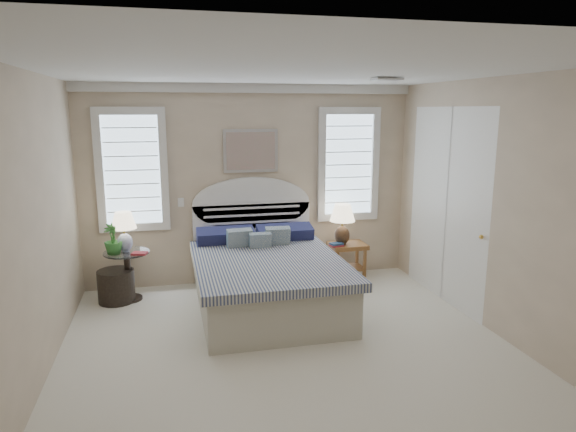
% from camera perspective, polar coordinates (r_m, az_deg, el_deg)
% --- Properties ---
extents(floor, '(4.50, 5.00, 0.01)m').
position_cam_1_polar(floor, '(5.12, 0.77, -15.75)').
color(floor, beige).
rests_on(floor, ground).
extents(ceiling, '(4.50, 5.00, 0.01)m').
position_cam_1_polar(ceiling, '(4.56, 0.87, 15.97)').
color(ceiling, white).
rests_on(ceiling, wall_back).
extents(wall_back, '(4.50, 0.02, 2.70)m').
position_cam_1_polar(wall_back, '(7.07, -4.16, 3.46)').
color(wall_back, tan).
rests_on(wall_back, floor).
extents(wall_left, '(0.02, 5.00, 2.70)m').
position_cam_1_polar(wall_left, '(4.66, -27.12, -2.14)').
color(wall_left, tan).
rests_on(wall_left, floor).
extents(wall_right, '(0.02, 5.00, 2.70)m').
position_cam_1_polar(wall_right, '(5.63, 23.60, 0.38)').
color(wall_right, tan).
rests_on(wall_right, floor).
extents(crown_molding, '(4.50, 0.08, 0.12)m').
position_cam_1_polar(crown_molding, '(6.96, -4.26, 13.98)').
color(crown_molding, silver).
rests_on(crown_molding, wall_back).
extents(hvac_vent, '(0.30, 0.20, 0.02)m').
position_cam_1_polar(hvac_vent, '(5.70, 10.96, 14.71)').
color(hvac_vent, '#B2B2B2').
rests_on(hvac_vent, ceiling).
extents(switch_plate, '(0.08, 0.01, 0.12)m').
position_cam_1_polar(switch_plate, '(7.00, -11.81, 1.50)').
color(switch_plate, silver).
rests_on(switch_plate, wall_back).
extents(window_left, '(0.90, 0.06, 1.60)m').
position_cam_1_polar(window_left, '(6.94, -16.94, 4.91)').
color(window_left, silver).
rests_on(window_left, wall_back).
extents(window_right, '(0.90, 0.06, 1.60)m').
position_cam_1_polar(window_right, '(7.37, 6.70, 5.71)').
color(window_right, silver).
rests_on(window_right, wall_back).
extents(painting, '(0.74, 0.04, 0.58)m').
position_cam_1_polar(painting, '(6.98, -4.16, 7.23)').
color(painting, silver).
rests_on(painting, wall_back).
extents(closet_door, '(0.02, 1.80, 2.40)m').
position_cam_1_polar(closet_door, '(6.63, 17.19, 1.10)').
color(closet_door, white).
rests_on(closet_door, floor).
extents(bed, '(1.72, 2.28, 1.47)m').
position_cam_1_polar(bed, '(6.29, -2.48, -6.62)').
color(bed, beige).
rests_on(bed, floor).
extents(side_table_left, '(0.56, 0.56, 0.63)m').
position_cam_1_polar(side_table_left, '(6.77, -17.38, -5.80)').
color(side_table_left, black).
rests_on(side_table_left, floor).
extents(nightstand_right, '(0.50, 0.40, 0.53)m').
position_cam_1_polar(nightstand_right, '(7.26, 6.62, -4.16)').
color(nightstand_right, '#945D30').
rests_on(nightstand_right, floor).
extents(floor_pot, '(0.53, 0.53, 0.41)m').
position_cam_1_polar(floor_pot, '(6.81, -18.54, -7.39)').
color(floor_pot, black).
rests_on(floor_pot, floor).
extents(lamp_left, '(0.37, 0.37, 0.51)m').
position_cam_1_polar(lamp_left, '(6.65, -17.77, -1.20)').
color(lamp_left, white).
rests_on(lamp_left, side_table_left).
extents(lamp_right, '(0.41, 0.41, 0.57)m').
position_cam_1_polar(lamp_right, '(7.10, 6.06, -0.41)').
color(lamp_right, black).
rests_on(lamp_right, nightstand_right).
extents(potted_plant, '(0.23, 0.23, 0.38)m').
position_cam_1_polar(potted_plant, '(6.60, -18.87, -2.43)').
color(potted_plant, '#34722D').
rests_on(potted_plant, side_table_left).
extents(books_left, '(0.21, 0.18, 0.02)m').
position_cam_1_polar(books_left, '(6.54, -16.17, -4.01)').
color(books_left, maroon).
rests_on(books_left, side_table_left).
extents(books_right, '(0.20, 0.16, 0.05)m').
position_cam_1_polar(books_right, '(7.06, 5.41, -3.19)').
color(books_right, maroon).
rests_on(books_right, nightstand_right).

